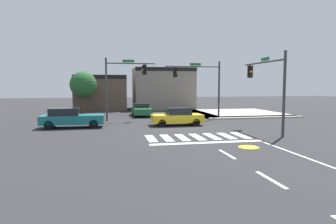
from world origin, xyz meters
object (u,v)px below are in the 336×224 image
(car_teal, at_px, (71,118))
(roadside_tree, at_px, (83,85))
(traffic_signal_northeast, at_px, (200,79))
(car_yellow, at_px, (177,116))
(traffic_signal_southeast, at_px, (267,79))
(car_green, at_px, (141,110))
(traffic_signal_northwest, at_px, (124,78))

(car_teal, height_order, roadside_tree, roadside_tree)
(traffic_signal_northeast, distance_m, car_yellow, 6.27)
(traffic_signal_northeast, bearing_deg, car_yellow, 53.26)
(traffic_signal_southeast, relative_size, roadside_tree, 1.14)
(traffic_signal_southeast, height_order, car_teal, traffic_signal_southeast)
(car_green, height_order, roadside_tree, roadside_tree)
(car_yellow, bearing_deg, traffic_signal_southeast, -41.03)
(traffic_signal_southeast, height_order, traffic_signal_northwest, traffic_signal_northwest)
(car_yellow, bearing_deg, traffic_signal_northwest, 133.13)
(car_teal, distance_m, car_green, 10.32)
(car_teal, distance_m, car_yellow, 8.53)
(car_teal, height_order, car_yellow, car_teal)
(traffic_signal_northeast, xyz_separation_m, traffic_signal_northwest, (-7.41, 0.13, 0.11))
(roadside_tree, bearing_deg, traffic_signal_southeast, -51.44)
(car_yellow, xyz_separation_m, roadside_tree, (-8.51, 12.75, 2.64))
(traffic_signal_southeast, xyz_separation_m, traffic_signal_northeast, (-2.17, 9.03, 0.12))
(traffic_signal_northwest, height_order, roadside_tree, traffic_signal_northwest)
(traffic_signal_southeast, bearing_deg, car_green, 30.02)
(traffic_signal_southeast, height_order, car_green, traffic_signal_southeast)
(traffic_signal_southeast, xyz_separation_m, car_teal, (-13.93, 4.92, -3.00))
(car_teal, relative_size, car_green, 1.04)
(traffic_signal_northwest, distance_m, car_yellow, 6.94)
(traffic_signal_northeast, distance_m, traffic_signal_northwest, 7.41)
(traffic_signal_northeast, relative_size, traffic_signal_northwest, 0.97)
(car_teal, distance_m, roadside_tree, 12.79)
(traffic_signal_northeast, height_order, roadside_tree, traffic_signal_northeast)
(traffic_signal_northwest, distance_m, roadside_tree, 9.37)
(traffic_signal_southeast, distance_m, car_teal, 15.08)
(car_yellow, bearing_deg, roadside_tree, 123.72)
(traffic_signal_southeast, relative_size, car_teal, 1.18)
(traffic_signal_southeast, bearing_deg, traffic_signal_northeast, 13.49)
(traffic_signal_northeast, distance_m, roadside_tree, 14.46)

